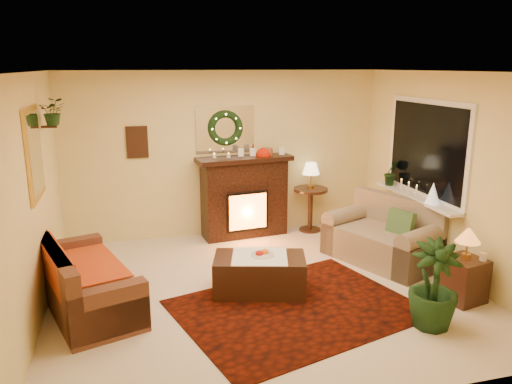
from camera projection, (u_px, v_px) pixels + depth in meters
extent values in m
plane|color=beige|center=(263.00, 290.00, 6.11)|extent=(5.00, 5.00, 0.00)
plane|color=white|center=(264.00, 72.00, 5.47)|extent=(5.00, 5.00, 0.00)
plane|color=#EFD88C|center=(225.00, 154.00, 7.90)|extent=(5.00, 5.00, 0.00)
plane|color=#EFD88C|center=(346.00, 256.00, 3.68)|extent=(5.00, 5.00, 0.00)
plane|color=#EFD88C|center=(32.00, 201.00, 5.17)|extent=(4.50, 4.50, 0.00)
plane|color=#EFD88C|center=(451.00, 175.00, 6.41)|extent=(4.50, 4.50, 0.00)
cube|color=#5C140D|center=(296.00, 308.00, 5.63)|extent=(2.98, 2.54, 0.01)
cube|color=#3A1C12|center=(86.00, 271.00, 5.58)|extent=(1.31, 1.97, 0.78)
cube|color=#DF0600|center=(84.00, 265.00, 5.70)|extent=(0.76, 1.23, 0.02)
cube|color=black|center=(244.00, 202.00, 7.95)|extent=(1.37, 0.57, 1.22)
sphere|color=#C21400|center=(264.00, 155.00, 7.83)|extent=(0.24, 0.24, 0.24)
cylinder|color=silver|center=(214.00, 160.00, 7.65)|extent=(0.06, 0.06, 0.18)
cylinder|color=beige|center=(229.00, 160.00, 7.67)|extent=(0.06, 0.06, 0.18)
cube|color=white|center=(225.00, 129.00, 7.78)|extent=(0.92, 0.02, 0.72)
torus|color=#194719|center=(226.00, 128.00, 7.74)|extent=(0.55, 0.11, 0.55)
cube|color=#381E11|center=(137.00, 142.00, 7.48)|extent=(0.32, 0.03, 0.48)
cube|color=gold|center=(34.00, 154.00, 5.35)|extent=(0.03, 0.84, 1.00)
imported|color=#194719|center=(54.00, 125.00, 6.03)|extent=(0.33, 0.28, 0.36)
cube|color=gray|center=(382.00, 232.00, 6.91)|extent=(1.41, 1.74, 0.88)
cube|color=white|center=(426.00, 149.00, 6.86)|extent=(0.03, 1.86, 1.36)
cube|color=black|center=(426.00, 149.00, 6.86)|extent=(0.02, 1.70, 1.22)
cube|color=white|center=(416.00, 197.00, 7.00)|extent=(0.22, 1.86, 0.04)
cone|color=white|center=(433.00, 193.00, 6.55)|extent=(0.19, 0.19, 0.28)
imported|color=#163216|center=(391.00, 173.00, 7.57)|extent=(0.28, 0.23, 0.51)
cylinder|color=#351812|center=(310.00, 212.00, 8.22)|extent=(0.71, 0.71, 0.72)
cone|color=#FFE4A2|center=(311.00, 179.00, 8.09)|extent=(0.28, 0.28, 0.43)
cube|color=black|center=(463.00, 279.00, 5.78)|extent=(0.50, 0.50, 0.52)
cone|color=orange|center=(468.00, 240.00, 5.66)|extent=(0.28, 0.28, 0.41)
cube|color=#33140E|center=(260.00, 276.00, 5.99)|extent=(1.20, 0.87, 0.46)
cylinder|color=white|center=(262.00, 257.00, 5.95)|extent=(0.28, 0.28, 0.06)
imported|color=#1D4723|center=(434.00, 287.00, 5.15)|extent=(1.75, 1.75, 2.80)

